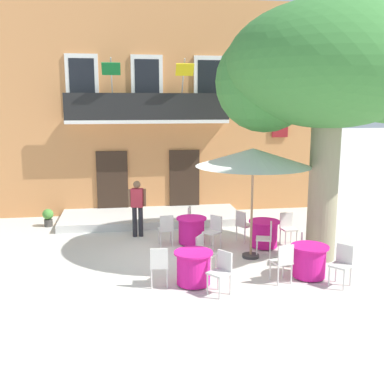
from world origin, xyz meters
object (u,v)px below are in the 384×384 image
cafe_table_front (193,268)px  cafe_table_far_side (191,230)px  cafe_chair_middle_2 (306,245)px  plane_tree (326,71)px  cafe_umbrella (253,158)px  cafe_chair_far_side_0 (214,230)px  cafe_chair_far_side_1 (193,219)px  cafe_table_near_tree (264,234)px  cafe_chair_front_0 (159,264)px  cafe_chair_front_1 (221,270)px  cafe_chair_middle_0 (283,260)px  ground_planter_left (48,217)px  cafe_chair_near_tree_2 (288,226)px  pedestrian_near_entrance (137,205)px  cafe_chair_near_tree_0 (243,224)px  cafe_chair_middle_1 (342,262)px  cafe_chair_near_tree_1 (267,237)px  cafe_table_middle (309,261)px  cafe_chair_far_side_2 (166,228)px  cafe_chair_front_2 (204,251)px

cafe_table_front → cafe_table_far_side: bearing=82.0°
cafe_chair_middle_2 → cafe_table_front: (-2.91, -0.73, -0.14)m
plane_tree → cafe_umbrella: bearing=169.8°
cafe_chair_far_side_0 → cafe_chair_far_side_1: same height
cafe_chair_far_side_0 → cafe_table_near_tree: bearing=-5.3°
plane_tree → cafe_chair_front_0: plane_tree is taller
plane_tree → cafe_chair_middle_2: 4.25m
cafe_chair_front_0 → cafe_chair_front_1: 1.37m
cafe_table_front → cafe_chair_far_side_0: cafe_chair_far_side_0 is taller
cafe_chair_middle_0 → ground_planter_left: bearing=135.7°
cafe_chair_middle_2 → cafe_chair_far_side_0: same height
cafe_chair_front_1 → cafe_umbrella: 3.23m
cafe_chair_near_tree_2 → cafe_chair_far_side_1: size_ratio=1.00×
cafe_table_far_side → pedestrian_near_entrance: pedestrian_near_entrance is taller
cafe_chair_near_tree_0 → plane_tree: bearing=-48.5°
plane_tree → cafe_chair_front_0: 6.05m
cafe_chair_middle_1 → cafe_chair_front_1: (-2.71, -0.03, 0.00)m
cafe_chair_far_side_1 → cafe_table_near_tree: bearing=-37.8°
cafe_chair_near_tree_1 → cafe_umbrella: (-0.44, -0.04, 2.08)m
cafe_chair_front_0 → cafe_chair_far_side_1: 3.97m
cafe_chair_middle_0 → cafe_chair_front_0: 2.74m
cafe_table_front → cafe_table_far_side: 3.02m
cafe_chair_near_tree_1 → cafe_table_middle: size_ratio=1.05×
cafe_chair_far_side_1 → cafe_chair_far_side_0: bearing=-72.8°
cafe_table_near_tree → cafe_chair_middle_1: (0.86, -2.87, 0.14)m
cafe_chair_near_tree_2 → cafe_chair_far_side_2: bearing=173.9°
cafe_chair_near_tree_2 → cafe_umbrella: bearing=-145.4°
cafe_chair_middle_2 → cafe_chair_front_0: (-3.66, -0.75, 0.00)m
cafe_chair_near_tree_2 → cafe_table_far_side: (-2.68, 0.50, -0.14)m
cafe_table_middle → cafe_table_near_tree: bearing=98.1°
cafe_chair_front_1 → cafe_chair_near_tree_2: bearing=49.6°
cafe_table_near_tree → cafe_chair_middle_2: size_ratio=0.95×
cafe_chair_far_side_1 → cafe_chair_near_tree_1: bearing=-52.6°
cafe_chair_front_1 → cafe_table_far_side: bearing=91.4°
cafe_table_middle → cafe_chair_far_side_1: (-2.12, 3.72, 0.14)m
cafe_table_far_side → cafe_chair_far_side_1: bearing=78.0°
cafe_chair_near_tree_2 → cafe_table_front: bearing=-141.2°
cafe_umbrella → plane_tree: bearing=-10.2°
cafe_table_near_tree → cafe_table_far_side: bearing=161.5°
cafe_chair_far_side_0 → cafe_chair_front_0: bearing=-124.6°
cafe_table_far_side → cafe_chair_middle_2: bearing=-42.2°
cafe_umbrella → cafe_chair_middle_0: bearing=-83.1°
cafe_table_near_tree → cafe_chair_near_tree_2: (0.74, 0.15, 0.14)m
cafe_chair_middle_1 → cafe_umbrella: size_ratio=0.31×
plane_tree → cafe_table_far_side: bearing=150.2°
cafe_chair_middle_2 → cafe_chair_front_2: (-2.56, -0.07, 0.00)m
cafe_chair_near_tree_1 → cafe_chair_near_tree_2: same height
cafe_chair_near_tree_0 → pedestrian_near_entrance: (-3.00, 0.98, 0.43)m
plane_tree → cafe_chair_front_0: size_ratio=7.00×
cafe_table_far_side → ground_planter_left: size_ratio=1.49×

